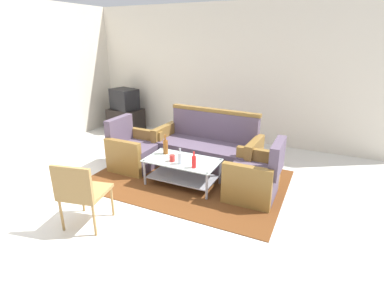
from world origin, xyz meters
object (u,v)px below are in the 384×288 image
armchair_right (255,178)px  cup (172,158)px  coffee_table (182,168)px  television (125,99)px  bottle_brown (166,147)px  couch (207,149)px  armchair_left (134,151)px  tv_stand (126,120)px  bottle_red (194,162)px  bottle_clear (180,158)px  wicker_chair (80,190)px

armchair_right → cup: bearing=100.7°
coffee_table → television: (-2.52, 1.94, 0.49)m
television → bottle_brown: bearing=155.2°
couch → armchair_right: 1.22m
armchair_left → coffee_table: bearing=78.4°
bottle_brown → television: bearing=139.9°
armchair_left → tv_stand: size_ratio=1.06×
couch → bottle_red: bearing=104.5°
bottle_brown → armchair_left: bearing=170.7°
bottle_clear → television: bearing=140.9°
armchair_left → wicker_chair: size_ratio=1.01×
armchair_left → coffee_table: 1.08m
coffee_table → wicker_chair: bearing=-110.9°
wicker_chair → bottle_red: bearing=45.1°
coffee_table → bottle_clear: (0.04, -0.14, 0.23)m
armchair_right → couch: bearing=55.2°
couch → armchair_right: (1.01, -0.68, -0.03)m
bottle_brown → television: (-2.17, 1.82, 0.23)m
coffee_table → bottle_clear: bearing=-74.6°
couch → bottle_brown: couch is taller
bottle_brown → tv_stand: bearing=140.0°
tv_stand → television: size_ratio=1.15×
bottle_red → television: 3.51m
couch → bottle_red: couch is taller
couch → coffee_table: bearing=87.8°
television → wicker_chair: (1.96, -3.40, -0.27)m
armchair_right → wicker_chair: (-1.63, -1.59, 0.21)m
armchair_right → tv_stand: size_ratio=1.06×
bottle_red → tv_stand: 3.51m
armchair_right → wicker_chair: size_ratio=1.01×
cup → couch: bearing=78.9°
coffee_table → bottle_brown: (-0.35, 0.11, 0.26)m
tv_stand → wicker_chair: size_ratio=0.95×
wicker_chair → couch: bearing=62.6°
bottle_clear → armchair_left: bearing=161.4°
armchair_left → armchair_right: (2.13, -0.10, 0.00)m
couch → armchair_left: couch is taller
armchair_left → television: bearing=-138.9°
bottle_brown → wicker_chair: size_ratio=0.37×
wicker_chair → cup: bearing=59.7°
cup → bottle_brown: bearing=137.2°
bottle_red → wicker_chair: 1.53m
cup → wicker_chair: wicker_chair is taller
bottle_clear → tv_stand: bearing=141.0°
television → wicker_chair: television is taller
cup → television: size_ratio=0.14×
coffee_table → tv_stand: 3.18m
bottle_red → wicker_chair: (-0.83, -1.28, -0.01)m
armchair_right → wicker_chair: 2.29m
bottle_clear → tv_stand: (-2.56, 2.07, -0.24)m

